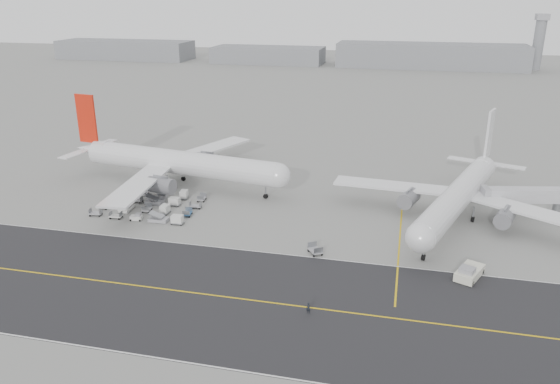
% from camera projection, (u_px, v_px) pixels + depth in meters
% --- Properties ---
extents(ground, '(700.00, 700.00, 0.00)m').
position_uv_depth(ground, '(231.00, 243.00, 99.46)').
color(ground, gray).
rests_on(ground, ground).
extents(taxiway, '(220.00, 59.00, 0.03)m').
position_uv_depth(taxiway, '(225.00, 297.00, 81.95)').
color(taxiway, '#272729').
rests_on(taxiway, ground).
extents(horizon_buildings, '(520.00, 28.00, 28.00)m').
position_uv_depth(horizon_buildings, '(412.00, 67.00, 330.39)').
color(horizon_buildings, gray).
rests_on(horizon_buildings, ground).
extents(control_tower, '(7.00, 7.00, 31.25)m').
position_uv_depth(control_tower, '(539.00, 41.00, 314.21)').
color(control_tower, gray).
rests_on(control_tower, ground).
extents(airliner_a, '(57.39, 56.35, 19.90)m').
position_uv_depth(airliner_a, '(176.00, 162.00, 127.15)').
color(airliner_a, white).
rests_on(airliner_a, ground).
extents(airliner_b, '(50.18, 51.14, 18.30)m').
position_uv_depth(airliner_b, '(459.00, 195.00, 108.14)').
color(airliner_b, white).
rests_on(airliner_b, ground).
extents(pushback_tug, '(5.27, 8.12, 2.35)m').
position_uv_depth(pushback_tug, '(469.00, 272.00, 87.09)').
color(pushback_tug, silver).
rests_on(pushback_tug, ground).
extents(jet_bridge, '(16.93, 6.48, 6.32)m').
position_uv_depth(jet_bridge, '(523.00, 197.00, 109.55)').
color(jet_bridge, gray).
rests_on(jet_bridge, ground).
extents(gse_cluster, '(27.17, 22.17, 1.91)m').
position_uv_depth(gse_cluster, '(151.00, 208.00, 115.70)').
color(gse_cluster, '#9B9BA1').
rests_on(gse_cluster, ground).
extents(stray_dolly, '(3.11, 3.36, 1.77)m').
position_uv_depth(stray_dolly, '(315.00, 253.00, 95.50)').
color(stray_dolly, silver).
rests_on(stray_dolly, ground).
extents(ground_crew_a, '(0.68, 0.48, 1.75)m').
position_uv_depth(ground_crew_a, '(308.00, 308.00, 77.41)').
color(ground_crew_a, black).
rests_on(ground_crew_a, ground).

